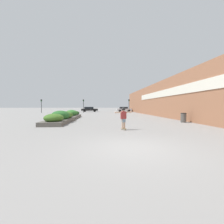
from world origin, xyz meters
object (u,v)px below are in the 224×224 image
car_leftmost (90,109)px  traffic_light_right (129,104)px  traffic_light_far_left (41,104)px  car_center_left (124,109)px  traffic_light_left (83,104)px  car_center_right (159,109)px  skateboard (123,129)px  skateboarder (123,116)px  trash_bin (183,118)px

car_leftmost → traffic_light_right: traffic_light_right is taller
traffic_light_right → traffic_light_far_left: 21.23m
traffic_light_right → traffic_light_far_left: size_ratio=1.03×
car_center_left → car_leftmost: bearing=-94.8°
traffic_light_left → traffic_light_right: bearing=-0.9°
car_center_right → car_leftmost: bearing=-95.0°
car_leftmost → car_center_left: bearing=85.2°
skateboard → traffic_light_far_left: (-15.82, 26.69, 2.15)m
skateboard → traffic_light_right: 27.61m
skateboarder → traffic_light_far_left: (-15.82, 26.69, 1.25)m
skateboarder → traffic_light_left: traffic_light_left is taller
trash_bin → traffic_light_right: size_ratio=0.28×
trash_bin → traffic_light_left: bearing=118.7°
car_center_left → traffic_light_right: 5.96m
car_leftmost → car_center_right: size_ratio=0.99×
trash_bin → traffic_light_left: size_ratio=0.29×
car_center_left → traffic_light_left: (-10.94, -5.57, 1.50)m
car_leftmost → car_center_right: car_center_right is taller
traffic_light_right → traffic_light_left: bearing=179.1°
traffic_light_left → traffic_light_far_left: (-9.90, -0.47, -0.03)m
trash_bin → car_leftmost: size_ratio=0.20×
car_center_right → traffic_light_far_left: 31.29m
car_center_left → traffic_light_left: size_ratio=1.27×
traffic_light_right → traffic_light_far_left: (-21.23, -0.29, -0.07)m
car_center_left → traffic_light_left: traffic_light_left is taller
traffic_light_far_left → traffic_light_right: bearing=0.8°
car_leftmost → traffic_light_right: bearing=57.6°
skateboarder → traffic_light_left: 27.83m
skateboard → car_leftmost: size_ratio=0.12×
skateboarder → car_leftmost: bearing=76.7°
skateboarder → trash_bin: skateboarder is taller
car_leftmost → traffic_light_left: (-0.98, -6.39, 1.50)m
traffic_light_left → traffic_light_right: (11.33, -0.18, 0.04)m
skateboarder → traffic_light_right: (5.41, 26.99, 1.32)m
car_center_left → car_center_right: car_center_right is taller
trash_bin → car_center_left: car_center_left is taller
traffic_light_left → traffic_light_right: 11.33m
car_center_right → traffic_light_far_left: (-30.83, -5.11, 1.43)m
car_leftmost → car_center_left: 10.00m
traffic_light_left → traffic_light_right: size_ratio=0.98×
traffic_light_far_left → skateboarder: bearing=-59.3°
car_center_left → trash_bin: bearing=3.3°
car_leftmost → traffic_light_left: traffic_light_left is taller
skateboard → traffic_light_left: 27.89m
skateboarder → trash_bin: bearing=10.4°
skateboarder → traffic_light_far_left: size_ratio=0.44×
car_leftmost → car_center_left: car_leftmost is taller
trash_bin → car_leftmost: bearing=111.5°
skateboarder → traffic_light_left: bearing=80.6°
skateboarder → traffic_light_right: bearing=57.0°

